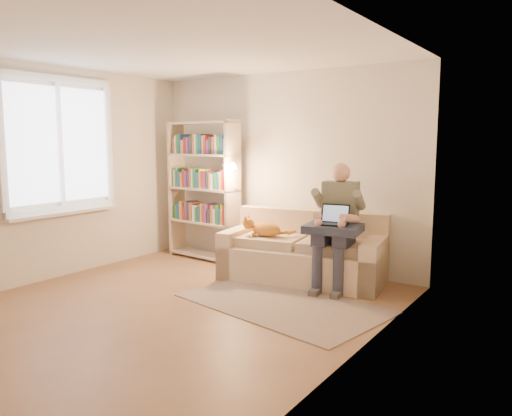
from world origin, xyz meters
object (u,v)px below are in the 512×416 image
Objects in this scene: person at (337,219)px; sofa at (304,255)px; bookshelf at (203,183)px; cat at (265,228)px; laptop at (334,219)px.

sofa is at bearing 161.52° from person.
sofa is 1.04× the size of bookshelf.
person is 0.94m from cat.
laptop is 0.18× the size of bookshelf.
sofa is at bearing 14.80° from cat.
cat is 1.65× the size of laptop.
person is 2.45× the size of cat.
laptop is 2.27m from bookshelf.
person reaches higher than cat.
cat is 0.96m from laptop.
sofa is at bearing 148.10° from laptop.
person is 2.22m from bookshelf.
laptop is at bearing -9.77° from cat.
person is at bearing -1.64° from cat.
cat is 0.30× the size of bookshelf.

